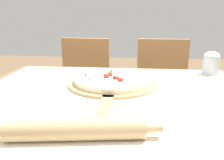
% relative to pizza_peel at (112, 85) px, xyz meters
% --- Properties ---
extents(dining_table, '(1.22, 1.01, 0.77)m').
position_rel_pizza_peel_xyz_m(dining_table, '(0.01, -0.11, -0.12)').
color(dining_table, brown).
rests_on(dining_table, ground_plane).
extents(towel_cloth, '(1.14, 0.93, 0.00)m').
position_rel_pizza_peel_xyz_m(towel_cloth, '(0.01, -0.11, -0.01)').
color(towel_cloth, white).
rests_on(towel_cloth, dining_table).
extents(pizza_peel, '(0.40, 0.63, 0.01)m').
position_rel_pizza_peel_xyz_m(pizza_peel, '(0.00, 0.00, 0.00)').
color(pizza_peel, tan).
rests_on(pizza_peel, towel_cloth).
extents(pizza, '(0.35, 0.35, 0.04)m').
position_rel_pizza_peel_xyz_m(pizza, '(-0.00, 0.02, 0.02)').
color(pizza, beige).
rests_on(pizza, pizza_peel).
extents(rolling_pin, '(0.44, 0.11, 0.06)m').
position_rel_pizza_peel_xyz_m(rolling_pin, '(-0.05, -0.47, 0.02)').
color(rolling_pin, tan).
rests_on(rolling_pin, towel_cloth).
extents(chair_left, '(0.44, 0.44, 0.90)m').
position_rel_pizza_peel_xyz_m(chair_left, '(-0.30, 0.72, -0.26)').
color(chair_left, '#A37547').
rests_on(chair_left, ground_plane).
extents(chair_right, '(0.41, 0.41, 0.90)m').
position_rel_pizza_peel_xyz_m(chair_right, '(0.31, 0.72, -0.26)').
color(chair_right, '#A37547').
rests_on(chair_right, ground_plane).
extents(flour_cup, '(0.08, 0.08, 0.12)m').
position_rel_pizza_peel_xyz_m(flour_cup, '(0.50, 0.26, 0.06)').
color(flour_cup, '#B2B7BC').
rests_on(flour_cup, towel_cloth).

